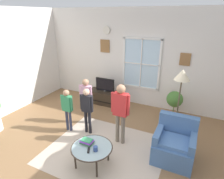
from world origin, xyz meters
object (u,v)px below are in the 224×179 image
Objects in this scene: person_green_shirt at (67,106)px; potted_plant_by_window at (174,101)px; coffee_table at (92,148)px; remote_near_books at (95,149)px; remote_near_cup at (89,150)px; television at (105,85)px; person_pink_shirt at (86,96)px; book_stack at (87,142)px; cup at (95,149)px; armchair at (174,145)px; person_black_shirt at (87,106)px; tv_stand at (105,98)px; floor_lamp at (181,83)px; person_red_shirt at (121,108)px.

potted_plant_by_window is (2.26, 1.75, -0.17)m from person_green_shirt.
remote_near_books is (0.09, -0.03, 0.03)m from coffee_table.
television is at bearing 111.43° from remote_near_cup.
remote_near_cup is (0.00, -0.12, 0.03)m from coffee_table.
person_pink_shirt reaches higher than potted_plant_by_window.
person_pink_shirt is at bearing -84.86° from television.
book_stack is 0.27m from cup.
armchair reaches higher than book_stack.
cup is 2.77m from potted_plant_by_window.
book_stack is 1.03m from person_black_shirt.
tv_stand is 2.88m from floor_lamp.
person_red_shirt is (0.12, 0.91, 0.46)m from remote_near_books.
remote_near_cup is 1.71m from person_pink_shirt.
floor_lamp reaches higher than coffee_table.
coffee_table is (1.04, -2.54, 0.17)m from tv_stand.
floor_lamp reaches higher than person_red_shirt.
person_pink_shirt is at bearing 169.88° from armchair.
remote_near_cup is 0.13× the size of person_green_shirt.
book_stack is at bearing 129.85° from remote_near_cup.
armchair is at bearing -10.12° from person_pink_shirt.
cup is (1.15, -2.60, 0.24)m from tv_stand.
person_green_shirt is at bearing -93.54° from television.
person_pink_shirt is 0.56m from person_green_shirt.
person_black_shirt is (-0.74, 0.93, 0.31)m from remote_near_books.
person_pink_shirt is (-0.27, 0.39, 0.05)m from person_black_shirt.
armchair is 1.58m from cup.
remote_near_books is 0.17× the size of potted_plant_by_window.
person_red_shirt is at bearing 78.22° from remote_near_cup.
remote_near_cup is at bearing -50.15° from book_stack.
remote_near_books is at bearing -66.29° from television.
remote_near_books is (1.13, -2.57, -0.24)m from television.
potted_plant_by_window is (1.00, 2.59, 0.06)m from cup.
remote_near_cup is (1.04, -2.65, 0.21)m from tv_stand.
book_stack is at bearing -151.84° from armchair.
television is 0.78× the size of potted_plant_by_window.
tv_stand is 1.28× the size of armchair.
person_green_shirt is at bearing -166.68° from person_black_shirt.
person_red_shirt reaches higher than potted_plant_by_window.
television is 2.84m from cup.
remote_near_books is (-0.03, 0.02, -0.04)m from cup.
tv_stand is 2.85m from cup.
book_stack is 0.30× the size of potted_plant_by_window.
floor_lamp reaches higher than armchair.
floor_lamp is at bearing 3.42° from person_pink_shirt.
person_black_shirt is at bearing 13.32° from person_green_shirt.
person_black_shirt is 1.45× the size of potted_plant_by_window.
remote_near_books is at bearing -51.19° from person_black_shirt.
television is 0.44× the size of person_red_shirt.
tv_stand is 7.98× the size of remote_near_books.
coffee_table is at bearing -113.82° from potted_plant_by_window.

